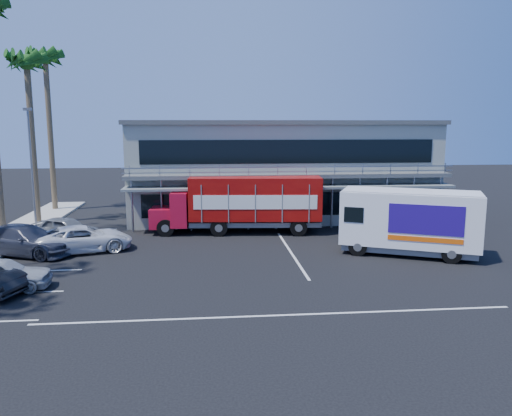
{
  "coord_description": "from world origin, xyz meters",
  "views": [
    {
      "loc": [
        -2.56,
        -23.47,
        7.03
      ],
      "look_at": [
        0.18,
        4.5,
        2.3
      ],
      "focal_mm": 35.0,
      "sensor_mm": 36.0,
      "label": 1
    }
  ],
  "objects": [
    {
      "name": "white_van",
      "position": [
        8.27,
        2.0,
        1.87
      ],
      "size": [
        7.58,
        5.21,
        3.52
      ],
      "rotation": [
        0.0,
        0.0,
        -0.42
      ],
      "color": "white",
      "rests_on": "ground"
    },
    {
      "name": "building",
      "position": [
        3.0,
        14.94,
        3.66
      ],
      "size": [
        22.4,
        12.0,
        7.3
      ],
      "color": "#A3A89A",
      "rests_on": "ground"
    },
    {
      "name": "palm_f",
      "position": [
        -15.1,
        18.5,
        11.47
      ],
      "size": [
        2.8,
        2.8,
        13.25
      ],
      "color": "brown",
      "rests_on": "ground"
    },
    {
      "name": "ground",
      "position": [
        0.0,
        0.0,
        0.0
      ],
      "size": [
        120.0,
        120.0,
        0.0
      ],
      "primitive_type": "plane",
      "color": "black",
      "rests_on": "ground"
    },
    {
      "name": "parked_car_d",
      "position": [
        -12.5,
        4.0,
        0.82
      ],
      "size": [
        6.07,
        4.09,
        1.63
      ],
      "primitive_type": "imported",
      "rotation": [
        0.0,
        0.0,
        1.22
      ],
      "color": "#313341",
      "rests_on": "ground"
    },
    {
      "name": "parked_car_e",
      "position": [
        -11.27,
        7.44,
        0.72
      ],
      "size": [
        4.54,
        3.13,
        1.43
      ],
      "primitive_type": "imported",
      "rotation": [
        0.0,
        0.0,
        1.19
      ],
      "color": "slate",
      "rests_on": "ground"
    },
    {
      "name": "palm_e",
      "position": [
        -14.7,
        13.0,
        10.57
      ],
      "size": [
        2.8,
        2.8,
        12.25
      ],
      "color": "brown",
      "rests_on": "ground"
    },
    {
      "name": "parked_car_a",
      "position": [
        -11.44,
        -2.0,
        0.71
      ],
      "size": [
        4.27,
        1.98,
        1.42
      ],
      "primitive_type": "imported",
      "rotation": [
        0.0,
        0.0,
        1.65
      ],
      "color": "#A6A9AD",
      "rests_on": "ground"
    },
    {
      "name": "parked_car_c",
      "position": [
        -9.5,
        4.4,
        0.74
      ],
      "size": [
        5.82,
        4.04,
        1.48
      ],
      "primitive_type": "imported",
      "rotation": [
        0.0,
        0.0,
        1.9
      ],
      "color": "silver",
      "rests_on": "ground"
    },
    {
      "name": "light_pole_far",
      "position": [
        -14.2,
        11.0,
        4.5
      ],
      "size": [
        0.5,
        0.25,
        8.09
      ],
      "color": "gray",
      "rests_on": "ground"
    },
    {
      "name": "red_truck",
      "position": [
        -0.23,
        8.56,
        2.03
      ],
      "size": [
        11.14,
        3.49,
        3.69
      ],
      "rotation": [
        0.0,
        0.0,
        -0.08
      ],
      "color": "#B30E28",
      "rests_on": "ground"
    }
  ]
}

